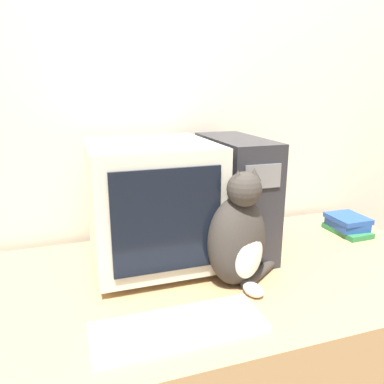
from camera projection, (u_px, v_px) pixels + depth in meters
The scene contains 8 objects.
wall_back at pixel (183, 103), 1.58m from camera, with size 7.00×0.05×2.50m.
desk at pixel (223, 357), 1.38m from camera, with size 1.62×0.84×0.70m.
crt_monitor at pixel (152, 203), 1.30m from camera, with size 0.41×0.43×0.43m.
computer_tower at pixel (235, 195), 1.41m from camera, with size 0.18×0.41×0.43m.
keyboard at pixel (179, 327), 0.97m from camera, with size 0.45×0.17×0.02m.
cat at pixel (239, 237), 1.16m from camera, with size 0.29×0.22×0.38m.
book_stack at pixel (347, 224), 1.62m from camera, with size 0.14×0.20×0.08m.
pen at pixel (125, 323), 1.00m from camera, with size 0.15×0.02×0.01m.
Camera 1 is at (-0.48, -0.65, 1.31)m, focal length 35.00 mm.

